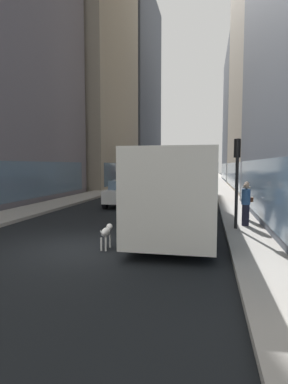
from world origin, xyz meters
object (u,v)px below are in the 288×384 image
(car_silver_sedan, at_px, (176,176))
(car_white_van, at_px, (127,193))
(box_truck, at_px, (151,173))
(pedestrian_in_coat, at_px, (246,204))
(car_black_suv, at_px, (192,175))
(traffic_light_near, at_px, (237,168))
(car_grey_wagon, at_px, (199,180))
(pedestrian_with_handbag, at_px, (247,200))
(dalmatian_dog, at_px, (106,232))
(car_red_coupe, at_px, (146,186))
(transit_bus, at_px, (183,183))

(car_silver_sedan, bearing_deg, car_white_van, -90.00)
(box_truck, relative_size, pedestrian_in_coat, 4.44)
(car_black_suv, relative_size, traffic_light_near, 1.39)
(box_truck, bearing_deg, traffic_light_near, -72.18)
(traffic_light_near, bearing_deg, car_grey_wagon, 94.93)
(car_black_suv, height_order, pedestrian_with_handbag, pedestrian_with_handbag)
(car_white_van, bearing_deg, pedestrian_with_handbag, -35.93)
(car_grey_wagon, xyz_separation_m, pedestrian_in_coat, (2.52, -23.80, 0.19))
(car_silver_sedan, distance_m, dalmatian_dog, 40.44)
(dalmatian_dog, bearing_deg, car_silver_sedan, 92.85)
(car_silver_sedan, xyz_separation_m, car_grey_wagon, (4.00, -12.68, -0.00))
(dalmatian_dog, distance_m, pedestrian_in_coat, 5.99)
(car_red_coupe, bearing_deg, transit_bus, -71.75)
(car_black_suv, bearing_deg, pedestrian_in_coat, -84.16)
(car_grey_wagon, height_order, pedestrian_in_coat, pedestrian_in_coat)
(box_truck, bearing_deg, pedestrian_in_coat, -70.85)
(transit_bus, height_order, traffic_light_near, traffic_light_near)
(car_red_coupe, xyz_separation_m, car_white_van, (-0.00, -6.35, 0.00))
(car_grey_wagon, relative_size, traffic_light_near, 1.15)
(car_black_suv, distance_m, dalmatian_dog, 44.21)
(car_grey_wagon, distance_m, car_white_van, 17.94)
(transit_bus, xyz_separation_m, pedestrian_in_coat, (2.52, -0.53, -0.77))
(box_truck, relative_size, dalmatian_dog, 7.79)
(transit_bus, bearing_deg, pedestrian_in_coat, -11.92)
(pedestrian_in_coat, bearing_deg, car_silver_sedan, 100.13)
(car_red_coupe, xyz_separation_m, pedestrian_in_coat, (6.52, -12.66, 0.19))
(car_grey_wagon, height_order, car_white_van, same)
(car_white_van, bearing_deg, car_silver_sedan, 90.00)
(dalmatian_dog, bearing_deg, car_grey_wagon, 85.89)
(transit_bus, bearing_deg, traffic_light_near, -27.61)
(car_white_van, distance_m, dalmatian_dog, 10.42)
(transit_bus, distance_m, traffic_light_near, 2.46)
(car_grey_wagon, distance_m, pedestrian_with_handbag, 22.52)
(car_silver_sedan, relative_size, traffic_light_near, 1.25)
(pedestrian_in_coat, xyz_separation_m, traffic_light_near, (-0.42, -0.57, 1.43))
(car_white_van, relative_size, dalmatian_dog, 4.85)
(car_red_coupe, xyz_separation_m, pedestrian_with_handbag, (6.72, -11.22, 0.19))
(car_grey_wagon, relative_size, box_truck, 0.52)
(car_black_suv, distance_m, pedestrian_with_handbag, 39.10)
(car_white_van, distance_m, pedestrian_with_handbag, 8.30)
(box_truck, xyz_separation_m, pedestrian_in_coat, (8.12, -23.38, -0.66))
(car_black_suv, relative_size, pedestrian_with_handbag, 2.79)
(car_silver_sedan, relative_size, pedestrian_in_coat, 2.52)
(pedestrian_in_coat, bearing_deg, car_white_van, 135.95)
(car_silver_sedan, distance_m, car_grey_wagon, 13.30)
(dalmatian_dog, bearing_deg, pedestrian_with_handbag, 48.66)
(transit_bus, relative_size, pedestrian_in_coat, 6.82)
(car_silver_sedan, bearing_deg, pedestrian_in_coat, -79.87)
(transit_bus, xyz_separation_m, pedestrian_with_handbag, (2.72, 0.91, -0.76))
(car_grey_wagon, height_order, pedestrian_with_handbag, pedestrian_with_handbag)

